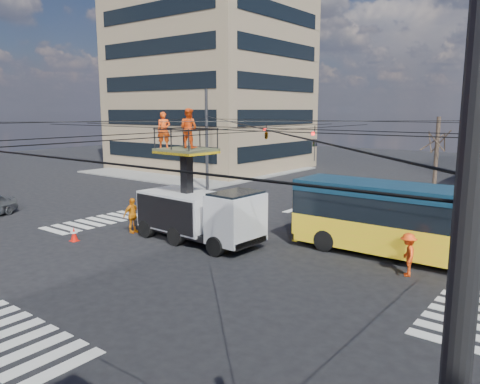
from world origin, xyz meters
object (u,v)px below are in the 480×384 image
Objects in this scene: traffic_cone at (74,234)px; worker_ground at (132,215)px; utility_truck at (198,200)px; flagger at (408,255)px; city_bus at (422,222)px.

worker_ground reaches higher than traffic_cone.
flagger is (9.68, 1.42, -1.24)m from utility_truck.
city_bus reaches higher than worker_ground.
city_bus is at bearing 26.60° from traffic_cone.
city_bus reaches higher than traffic_cone.
city_bus reaches higher than flagger.
flagger is (0.16, -2.14, -0.87)m from city_bus.
traffic_cone is (-4.95, -3.69, -1.74)m from utility_truck.
flagger reaches higher than traffic_cone.
worker_ground is at bearing -165.25° from utility_truck.
utility_truck is 10.17m from city_bus.
worker_ground is 13.82m from flagger.
city_bus is at bearing 23.13° from utility_truck.
flagger is at bearing 10.98° from utility_truck.
worker_ground is (1.00, 2.84, 0.58)m from traffic_cone.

